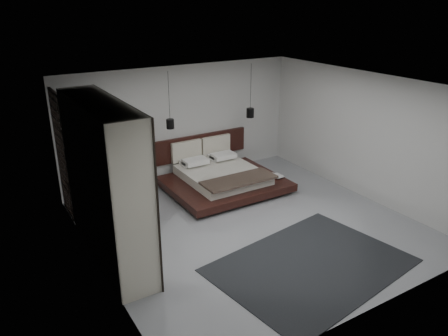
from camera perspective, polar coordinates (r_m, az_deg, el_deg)
floor at (r=8.83m, az=3.50°, el=-7.47°), size 6.00×6.00×0.00m
ceiling at (r=7.88m, az=3.96°, el=10.68°), size 6.00×6.00×0.00m
wall_back at (r=10.72m, az=-5.54°, el=5.82°), size 6.00×0.00×6.00m
wall_front at (r=6.26m, az=19.74°, el=-7.12°), size 6.00×0.00×6.00m
wall_left at (r=7.08m, az=-16.65°, el=-3.35°), size 0.00×6.00×6.00m
wall_right at (r=10.20m, az=17.71°, el=4.08°), size 0.00×6.00×6.00m
lattice_screen at (r=9.37m, az=-20.37°, el=1.61°), size 0.05×0.90×2.60m
bed at (r=10.39m, az=-0.37°, el=-1.14°), size 2.63×2.33×1.05m
book_lower at (r=10.48m, az=6.49°, el=-1.18°), size 0.32×0.36×0.03m
book_upper at (r=10.44m, az=6.51°, el=-1.13°), size 0.22×0.30×0.02m
pendant_left at (r=9.81m, az=-7.05°, el=5.76°), size 0.17×0.17×1.27m
pendant_right at (r=10.85m, az=3.44°, el=7.22°), size 0.19×0.19×1.31m
wardrobe at (r=7.48m, az=-15.18°, el=-1.97°), size 0.66×2.82×2.77m
rug at (r=7.75m, az=11.31°, el=-12.33°), size 3.52×2.75×0.01m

